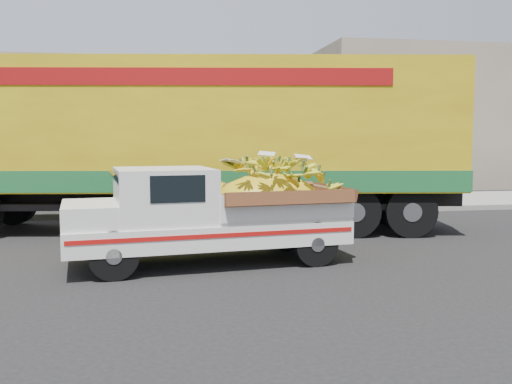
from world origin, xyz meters
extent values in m
plane|color=black|center=(0.00, 0.00, 0.00)|extent=(100.00, 100.00, 0.00)
cube|color=gray|center=(0.00, 6.29, 0.07)|extent=(60.00, 0.25, 0.15)
cube|color=gray|center=(0.00, 8.39, 0.07)|extent=(60.00, 4.00, 0.14)
cube|color=gray|center=(14.00, 15.29, 3.00)|extent=(14.00, 6.00, 6.00)
cylinder|color=black|center=(-0.69, -0.65, 0.37)|extent=(0.76, 0.31, 0.74)
cylinder|color=black|center=(-0.87, 0.77, 0.37)|extent=(0.76, 0.31, 0.74)
cylinder|color=black|center=(2.51, -0.22, 0.37)|extent=(0.76, 0.31, 0.74)
cylinder|color=black|center=(2.32, 1.19, 0.37)|extent=(0.76, 0.31, 0.74)
cube|color=silver|center=(0.77, 0.26, 0.54)|extent=(4.77, 2.25, 0.38)
cube|color=#A50F0C|center=(0.88, -0.56, 0.61)|extent=(4.46, 0.60, 0.07)
cube|color=silver|center=(-1.47, -0.03, 0.44)|extent=(0.31, 1.63, 0.14)
cube|color=silver|center=(-1.10, 0.02, 0.91)|extent=(1.03, 1.66, 0.35)
cube|color=silver|center=(0.07, 0.17, 1.17)|extent=(1.71, 1.78, 0.88)
cube|color=black|center=(0.27, -0.61, 1.34)|extent=(0.83, 0.12, 0.41)
cube|color=silver|center=(1.93, 0.42, 0.98)|extent=(2.44, 1.94, 0.50)
ellipsoid|color=#ECAB14|center=(1.83, 0.41, 0.88)|extent=(2.19, 1.58, 1.25)
cylinder|color=black|center=(5.26, 2.14, 0.55)|extent=(1.14, 0.48, 1.10)
cylinder|color=black|center=(5.56, 4.11, 0.55)|extent=(1.14, 0.48, 1.10)
cylinder|color=black|center=(4.07, 2.32, 0.55)|extent=(1.14, 0.48, 1.10)
cylinder|color=black|center=(4.38, 4.30, 0.55)|extent=(1.14, 0.48, 1.10)
cylinder|color=black|center=(-3.53, 5.52, 0.55)|extent=(1.14, 0.48, 1.10)
cube|color=black|center=(0.76, 3.84, 0.78)|extent=(12.01, 2.82, 0.36)
cube|color=gold|center=(0.76, 3.84, 2.38)|extent=(12.00, 4.26, 2.84)
cube|color=#1A5D2B|center=(0.76, 3.84, 1.21)|extent=(12.07, 4.29, 0.45)
cube|color=maroon|center=(0.57, 2.60, 3.35)|extent=(8.31, 1.30, 0.35)
camera|label=1|loc=(-0.01, -9.16, 2.07)|focal=40.00mm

